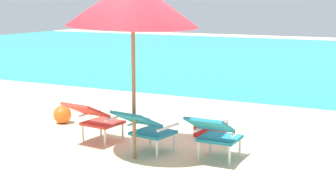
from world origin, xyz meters
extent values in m
plane|color=beige|center=(0.00, 4.00, 0.00)|extent=(40.00, 40.00, 0.00)
cube|color=#28B2B7|center=(0.00, 12.79, 0.00)|extent=(40.00, 18.00, 0.01)
cube|color=red|center=(-0.96, -0.03, 0.28)|extent=(0.57, 0.55, 0.04)
cube|color=red|center=(-1.00, -0.39, 0.55)|extent=(0.57, 0.57, 0.27)
cylinder|color=white|center=(-1.16, 0.21, 0.13)|extent=(0.04, 0.04, 0.26)
cylinder|color=white|center=(-0.72, 0.16, 0.13)|extent=(0.04, 0.04, 0.26)
cylinder|color=white|center=(-1.20, -0.21, 0.13)|extent=(0.04, 0.04, 0.26)
cylinder|color=white|center=(-0.77, -0.26, 0.13)|extent=(0.04, 0.04, 0.26)
cube|color=white|center=(-1.22, 0.00, 0.40)|extent=(0.09, 0.50, 0.03)
cube|color=white|center=(-0.70, -0.06, 0.40)|extent=(0.09, 0.50, 0.03)
cube|color=teal|center=(0.01, -0.19, 0.28)|extent=(0.59, 0.57, 0.04)
cube|color=teal|center=(-0.05, -0.55, 0.55)|extent=(0.59, 0.59, 0.27)
cylinder|color=white|center=(-0.18, 0.05, 0.13)|extent=(0.04, 0.04, 0.26)
cylinder|color=white|center=(0.26, -0.02, 0.13)|extent=(0.04, 0.04, 0.26)
cylinder|color=white|center=(-0.24, -0.37, 0.13)|extent=(0.04, 0.04, 0.26)
cylinder|color=white|center=(0.19, -0.43, 0.13)|extent=(0.04, 0.04, 0.26)
cube|color=white|center=(-0.25, -0.15, 0.40)|extent=(0.10, 0.50, 0.03)
cube|color=white|center=(0.26, -0.23, 0.40)|extent=(0.10, 0.50, 0.03)
cube|color=teal|center=(0.95, -0.04, 0.28)|extent=(0.52, 0.50, 0.04)
cube|color=teal|center=(0.95, -0.40, 0.55)|extent=(0.52, 0.52, 0.27)
cylinder|color=white|center=(0.73, 0.17, 0.13)|extent=(0.04, 0.04, 0.26)
cylinder|color=white|center=(1.17, 0.17, 0.13)|extent=(0.04, 0.04, 0.26)
cylinder|color=white|center=(0.73, -0.25, 0.13)|extent=(0.04, 0.04, 0.26)
cylinder|color=white|center=(1.17, -0.25, 0.13)|extent=(0.04, 0.04, 0.26)
cube|color=white|center=(0.69, -0.04, 0.40)|extent=(0.03, 0.50, 0.03)
cube|color=white|center=(1.21, -0.04, 0.40)|extent=(0.03, 0.50, 0.03)
cylinder|color=olive|center=(-0.07, -0.58, 0.91)|extent=(0.05, 0.05, 1.83)
cone|color=red|center=(-0.07, -0.58, 2.10)|extent=(2.26, 2.25, 0.67)
sphere|color=#EA5619|center=(-2.22, 0.58, 0.16)|extent=(0.32, 0.32, 0.32)
cube|color=red|center=(0.45, 0.88, 0.13)|extent=(0.52, 0.41, 0.26)
cube|color=white|center=(0.45, 0.88, 0.29)|extent=(0.54, 0.44, 0.06)
camera|label=1|loc=(3.33, -6.31, 2.13)|focal=54.34mm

